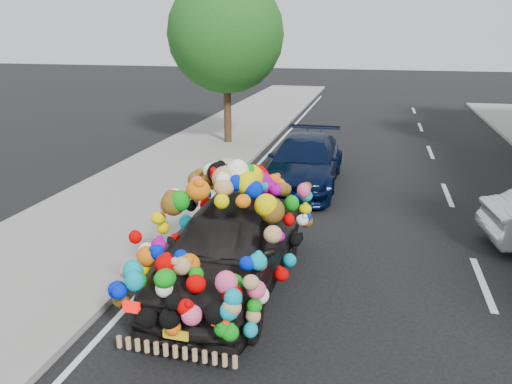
# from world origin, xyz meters

# --- Properties ---
(ground) EXTENTS (100.00, 100.00, 0.00)m
(ground) POSITION_xyz_m (0.00, 0.00, 0.00)
(ground) COLOR black
(ground) RESTS_ON ground
(sidewalk) EXTENTS (4.00, 60.00, 0.12)m
(sidewalk) POSITION_xyz_m (-4.30, 0.00, 0.06)
(sidewalk) COLOR gray
(sidewalk) RESTS_ON ground
(kerb) EXTENTS (0.15, 60.00, 0.13)m
(kerb) POSITION_xyz_m (-2.35, 0.00, 0.07)
(kerb) COLOR gray
(kerb) RESTS_ON ground
(lane_markings) EXTENTS (6.00, 50.00, 0.01)m
(lane_markings) POSITION_xyz_m (3.60, 0.00, 0.01)
(lane_markings) COLOR silver
(lane_markings) RESTS_ON ground
(tree_near_sidewalk) EXTENTS (4.20, 4.20, 6.13)m
(tree_near_sidewalk) POSITION_xyz_m (-3.80, 9.50, 4.02)
(tree_near_sidewalk) COLOR #332114
(tree_near_sidewalk) RESTS_ON ground
(plush_art_car) EXTENTS (2.28, 4.67, 2.15)m
(plush_art_car) POSITION_xyz_m (-0.60, -1.10, 1.10)
(plush_art_car) COLOR black
(plush_art_car) RESTS_ON ground
(navy_sedan) EXTENTS (1.91, 4.67, 1.35)m
(navy_sedan) POSITION_xyz_m (-0.24, 4.97, 0.68)
(navy_sedan) COLOR black
(navy_sedan) RESTS_ON ground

